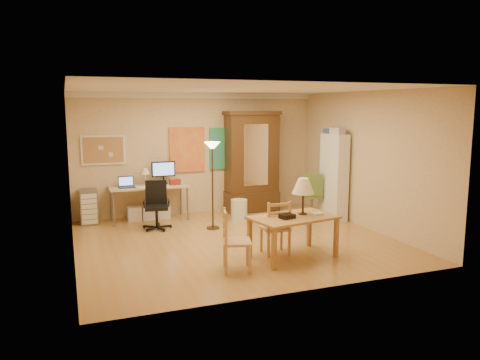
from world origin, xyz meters
name	(u,v)px	position (x,y,z in m)	size (l,w,h in m)	color
floor	(236,241)	(0.00, 0.00, 0.00)	(5.50, 5.50, 0.00)	#AC753D
crown_molding	(197,96)	(0.00, 2.46, 2.64)	(5.50, 0.08, 0.12)	white
corkboard	(103,150)	(-2.05, 2.47, 1.50)	(0.90, 0.04, 0.62)	tan
art_panel_left	(187,150)	(-0.25, 2.47, 1.45)	(0.80, 0.04, 1.00)	gold
art_panel_right	(225,148)	(0.65, 2.47, 1.45)	(0.75, 0.04, 0.95)	teal
dining_table	(297,208)	(0.63, -1.16, 0.80)	(1.46, 1.03, 1.26)	#9C6A33
ladder_chair_back	(276,229)	(0.36, -0.94, 0.42)	(0.44, 0.42, 0.90)	#AF7750
ladder_chair_left	(235,242)	(-0.54, -1.45, 0.43)	(0.50, 0.52, 0.91)	#AF7750
torchiere_lamp	(212,159)	(-0.12, 0.98, 1.38)	(0.31, 0.31, 1.72)	#3B2A17
computer_desk	(150,199)	(-1.16, 2.16, 0.45)	(1.62, 0.71, 1.23)	#C1AD8D
office_chair_black	(157,216)	(-1.17, 1.34, 0.25)	(0.59, 0.59, 0.95)	black
office_chair_green	(312,205)	(2.25, 1.24, 0.26)	(0.59, 0.59, 0.97)	slate
drawer_cart	(89,207)	(-2.40, 2.26, 0.35)	(0.35, 0.43, 0.71)	slate
armoire	(252,168)	(1.21, 2.24, 1.00)	(1.25, 0.59, 2.30)	#321F0D
bookshelf	(334,177)	(2.55, 0.86, 0.91)	(0.27, 0.73, 1.83)	white
wastebin	(239,210)	(0.62, 1.48, 0.22)	(0.35, 0.35, 0.44)	silver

